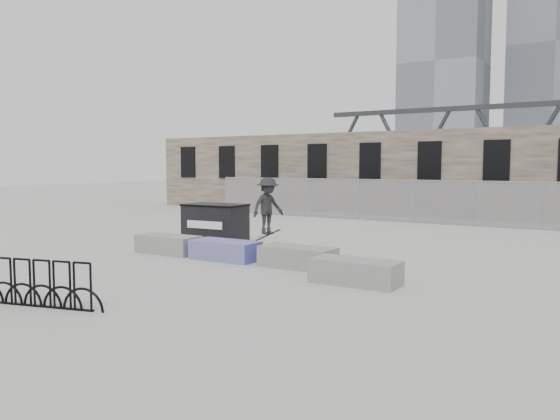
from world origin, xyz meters
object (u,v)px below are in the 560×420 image
object	(u,v)px
planter_far_left	(168,244)
planter_center_left	(225,249)
planter_offset	(356,271)
skateboarder	(268,206)
planter_center_right	(298,256)
dumpster	(215,224)
bike_rack	(32,284)

from	to	relation	value
planter_far_left	planter_center_left	xyz separation A→B (m)	(2.19, -0.01, 0.00)
planter_offset	skateboarder	size ratio (longest dim) A/B	1.06
planter_center_right	skateboarder	bearing A→B (deg)	147.04
planter_offset	skateboarder	world-z (taller)	skateboarder
planter_far_left	planter_offset	size ratio (longest dim) A/B	1.00
planter_offset	skateboarder	distance (m)	4.45
planter_offset	dumpster	xyz separation A→B (m)	(-6.72, 3.36, 0.39)
planter_offset	bike_rack	bearing A→B (deg)	-130.90
planter_far_left	planter_offset	bearing A→B (deg)	-8.23
skateboarder	planter_offset	bearing A→B (deg)	-101.04
planter_far_left	dumpster	distance (m)	2.43
dumpster	skateboarder	bearing A→B (deg)	-26.33
planter_far_left	skateboarder	world-z (taller)	skateboarder
planter_center_left	bike_rack	size ratio (longest dim) A/B	0.66
planter_far_left	skateboarder	distance (m)	3.34
planter_center_left	dumpster	xyz separation A→B (m)	(-2.27, 2.40, 0.39)
bike_rack	planter_center_right	bearing A→B (deg)	69.43
planter_center_right	bike_rack	world-z (taller)	bike_rack
planter_far_left	planter_offset	world-z (taller)	same
dumpster	bike_rack	distance (m)	8.76
planter_far_left	planter_center_left	distance (m)	2.19
bike_rack	planter_far_left	bearing A→B (deg)	110.26
planter_offset	bike_rack	distance (m)	6.74
planter_offset	bike_rack	world-z (taller)	bike_rack
dumpster	planter_far_left	bearing A→B (deg)	-91.43
planter_center_left	dumpster	distance (m)	3.33
planter_center_left	bike_rack	world-z (taller)	bike_rack
planter_offset	skateboarder	bearing A→B (deg)	150.81
skateboarder	bike_rack	bearing A→B (deg)	-167.19
planter_center_right	planter_offset	world-z (taller)	same
planter_far_left	planter_center_right	distance (m)	4.53
planter_center_left	planter_center_right	bearing A→B (deg)	1.92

